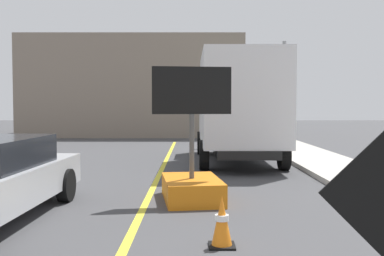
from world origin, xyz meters
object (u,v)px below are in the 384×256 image
at_px(highway_guide_sign, 267,74).
at_px(traffic_cone_mid_lane, 221,222).
at_px(arrow_board_trailer, 191,177).
at_px(box_truck, 237,106).

xyz_separation_m(highway_guide_sign, traffic_cone_mid_lane, (-3.23, -15.66, -3.08)).
relative_size(highway_guide_sign, traffic_cone_mid_lane, 7.14).
bearing_deg(traffic_cone_mid_lane, arrow_board_trailer, 97.70).
bearing_deg(box_truck, traffic_cone_mid_lane, -97.11).
relative_size(box_truck, highway_guide_sign, 1.37).
bearing_deg(arrow_board_trailer, highway_guide_sign, 73.93).
xyz_separation_m(arrow_board_trailer, traffic_cone_mid_lane, (0.41, -3.03, -0.14)).
height_order(arrow_board_trailer, highway_guide_sign, highway_guide_sign).
distance_m(arrow_board_trailer, highway_guide_sign, 13.46).
bearing_deg(arrow_board_trailer, traffic_cone_mid_lane, -82.30).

